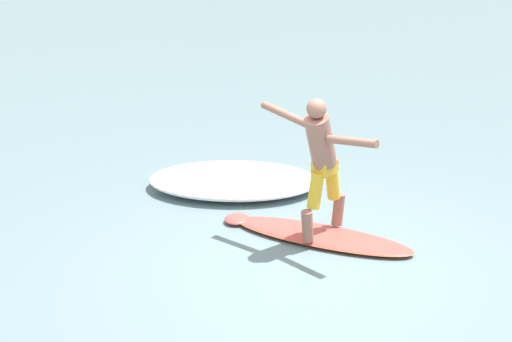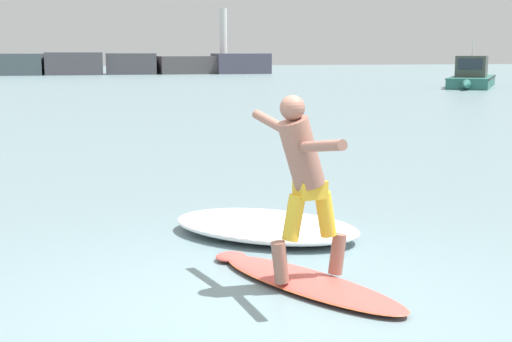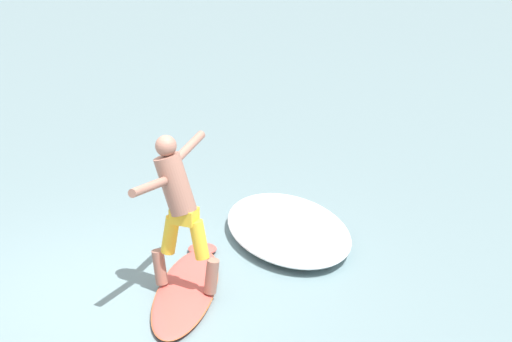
# 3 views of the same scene
# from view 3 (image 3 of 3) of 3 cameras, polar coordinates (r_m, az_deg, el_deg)

# --- Properties ---
(ground_plane) EXTENTS (200.00, 200.00, 0.00)m
(ground_plane) POSITION_cam_3_polar(r_m,az_deg,el_deg) (12.91, -5.74, -5.80)
(ground_plane) COLOR slate
(surfboard) EXTENTS (1.58, 2.31, 0.22)m
(surfboard) POSITION_cam_3_polar(r_m,az_deg,el_deg) (12.86, -3.29, -5.61)
(surfboard) COLOR #D75048
(surfboard) RESTS_ON ground
(surfer) EXTENTS (0.78, 1.56, 1.67)m
(surfer) POSITION_cam_3_polar(r_m,az_deg,el_deg) (12.44, -3.73, -1.40)
(surfer) COLOR #956353
(surfer) RESTS_ON surfboard
(wave_foam_at_tail) EXTENTS (2.60, 2.48, 0.24)m
(wave_foam_at_tail) POSITION_cam_3_polar(r_m,az_deg,el_deg) (14.14, 1.52, -2.75)
(wave_foam_at_tail) COLOR white
(wave_foam_at_tail) RESTS_ON ground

